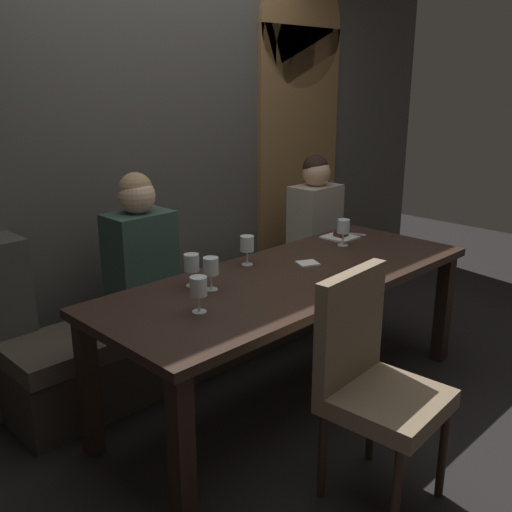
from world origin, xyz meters
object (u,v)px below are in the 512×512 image
Objects in this scene: banquette_bench at (209,325)px; wine_glass_center_back at (343,228)px; wine_glass_end_right at (199,288)px; wine_glass_near_right at (211,268)px; diner_redhead at (140,248)px; wine_glass_center_front at (192,264)px; chair_near_side at (371,374)px; diner_bearded at (315,211)px; dining_table at (293,290)px; wine_glass_far_left at (247,245)px; fork_on_table at (354,234)px; dessert_plate at (340,236)px.

banquette_bench is 15.24× the size of wine_glass_center_back.
wine_glass_end_right is 1.00× the size of wine_glass_near_right.
diner_redhead is 0.50m from wine_glass_center_front.
chair_near_side is 1.29× the size of diner_bearded.
dining_table is 13.41× the size of wine_glass_far_left.
wine_glass_near_right is at bearing 169.51° from fork_on_table.
banquette_bench is at bearing 150.24° from dessert_plate.
wine_glass_far_left reaches higher than dessert_plate.
dining_table is at bearing -15.44° from wine_glass_near_right.
banquette_bench is at bearing 179.69° from diner_bearded.
wine_glass_near_right is at bearing 38.44° from wine_glass_end_right.
wine_glass_center_front is at bearing 105.83° from wine_glass_near_right.
wine_glass_center_back reaches higher than dining_table.
diner_redhead is 4.85× the size of wine_glass_far_left.
diner_redhead is 1.05× the size of diner_bearded.
chair_near_side is 5.98× the size of wine_glass_center_front.
wine_glass_near_right is (-0.46, 0.13, 0.20)m from dining_table.
chair_near_side is (-0.32, -1.42, 0.33)m from banquette_bench.
banquette_bench is at bearing 82.04° from wine_glass_far_left.
dining_table is 2.24× the size of chair_near_side.
fork_on_table is (0.90, 0.26, 0.09)m from dining_table.
dessert_plate is at bearing 6.55° from wine_glass_near_right.
diner_bearded reaches higher than dessert_plate.
diner_redhead is 1.48m from diner_bearded.
fork_on_table reaches higher than dining_table.
dessert_plate reaches higher than fork_on_table.
dining_table is 13.41× the size of wine_glass_end_right.
wine_glass_center_front is 0.34m from wine_glass_end_right.
dining_table is 0.88m from diner_redhead.
wine_glass_center_back is at bearing -11.54° from wine_glass_far_left.
wine_glass_center_front is at bearing -136.40° from banquette_bench.
wine_glass_far_left is 0.96m from fork_on_table.
wine_glass_center_back is at bearing 8.58° from wine_glass_end_right.
wine_glass_far_left reaches higher than dining_table.
banquette_bench is 1.19m from wine_glass_end_right.
dessert_plate is (0.82, -0.02, -0.10)m from wine_glass_far_left.
chair_near_side is 5.98× the size of wine_glass_center_back.
wine_glass_near_right is 0.86× the size of dessert_plate.
diner_redhead is 4.68× the size of fork_on_table.
wine_glass_near_right reaches higher than fork_on_table.
wine_glass_center_front is 1.25m from dessert_plate.
wine_glass_center_front is 1.12m from wine_glass_center_back.
diner_redhead reaches higher than dining_table.
wine_glass_near_right is at bearing -128.57° from banquette_bench.
dessert_plate is (1.25, 0.03, -0.10)m from wine_glass_center_front.
wine_glass_far_left is at bearing 162.25° from fork_on_table.
chair_near_side reaches higher than dining_table.
chair_near_side is 5.98× the size of wine_glass_far_left.
wine_glass_far_left is 0.96× the size of fork_on_table.
dining_table is 1.25m from diner_bearded.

